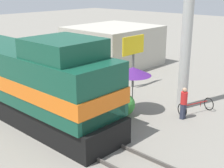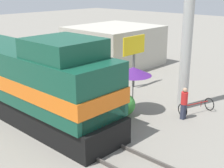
{
  "view_description": "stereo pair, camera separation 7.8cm",
  "coord_description": "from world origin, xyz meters",
  "px_view_note": "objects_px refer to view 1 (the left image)",
  "views": [
    {
      "loc": [
        -8.2,
        -9.6,
        6.55
      ],
      "look_at": [
        1.2,
        -0.98,
        2.5
      ],
      "focal_mm": 50.0,
      "sensor_mm": 36.0,
      "label": 1
    },
    {
      "loc": [
        -8.15,
        -9.66,
        6.55
      ],
      "look_at": [
        1.2,
        -0.98,
        2.5
      ],
      "focal_mm": 50.0,
      "sensor_mm": 36.0,
      "label": 2
    }
  ],
  "objects_px": {
    "locomotive": "(20,78)",
    "vendor_umbrella": "(133,71)",
    "billboard_sign": "(133,49)",
    "person_bystander": "(184,102)",
    "bicycle": "(196,107)",
    "utility_pole": "(188,22)"
  },
  "relations": [
    {
      "from": "vendor_umbrella",
      "to": "bicycle",
      "type": "bearing_deg",
      "value": -49.93
    },
    {
      "from": "locomotive",
      "to": "utility_pole",
      "type": "bearing_deg",
      "value": -42.28
    },
    {
      "from": "utility_pole",
      "to": "bicycle",
      "type": "relative_size",
      "value": 4.63
    },
    {
      "from": "locomotive",
      "to": "utility_pole",
      "type": "xyz_separation_m",
      "value": [
        6.46,
        -5.87,
        2.81
      ]
    },
    {
      "from": "utility_pole",
      "to": "person_bystander",
      "type": "relative_size",
      "value": 5.64
    },
    {
      "from": "person_bystander",
      "to": "vendor_umbrella",
      "type": "bearing_deg",
      "value": 113.76
    },
    {
      "from": "locomotive",
      "to": "vendor_umbrella",
      "type": "bearing_deg",
      "value": -46.44
    },
    {
      "from": "locomotive",
      "to": "utility_pole",
      "type": "relative_size",
      "value": 1.43
    },
    {
      "from": "billboard_sign",
      "to": "person_bystander",
      "type": "relative_size",
      "value": 2.05
    },
    {
      "from": "bicycle",
      "to": "billboard_sign",
      "type": "bearing_deg",
      "value": 6.03
    },
    {
      "from": "locomotive",
      "to": "vendor_umbrella",
      "type": "distance_m",
      "value": 5.88
    },
    {
      "from": "locomotive",
      "to": "bicycle",
      "type": "relative_size",
      "value": 6.61
    },
    {
      "from": "vendor_umbrella",
      "to": "person_bystander",
      "type": "relative_size",
      "value": 1.5
    },
    {
      "from": "locomotive",
      "to": "bicycle",
      "type": "height_order",
      "value": "locomotive"
    },
    {
      "from": "utility_pole",
      "to": "bicycle",
      "type": "distance_m",
      "value": 4.51
    },
    {
      "from": "locomotive",
      "to": "utility_pole",
      "type": "height_order",
      "value": "utility_pole"
    },
    {
      "from": "billboard_sign",
      "to": "vendor_umbrella",
      "type": "bearing_deg",
      "value": -141.38
    },
    {
      "from": "utility_pole",
      "to": "vendor_umbrella",
      "type": "relative_size",
      "value": 3.77
    },
    {
      "from": "bicycle",
      "to": "locomotive",
      "type": "bearing_deg",
      "value": 61.71
    },
    {
      "from": "vendor_umbrella",
      "to": "billboard_sign",
      "type": "relative_size",
      "value": 0.73
    },
    {
      "from": "vendor_umbrella",
      "to": "bicycle",
      "type": "height_order",
      "value": "vendor_umbrella"
    },
    {
      "from": "vendor_umbrella",
      "to": "person_bystander",
      "type": "bearing_deg",
      "value": -66.24
    }
  ]
}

